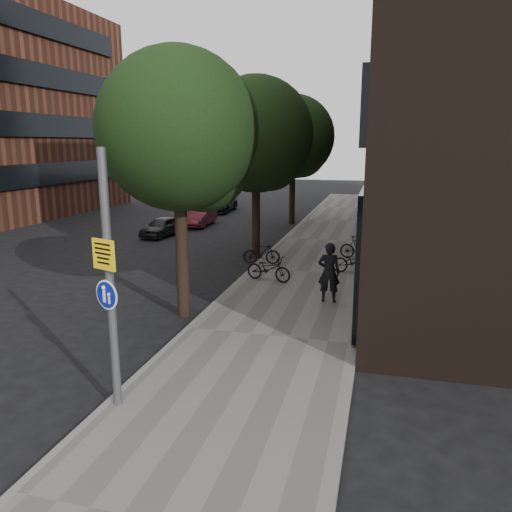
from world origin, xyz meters
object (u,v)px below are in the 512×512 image
(parked_bike_facade_near, at_px, (356,261))
(signpost, at_px, (110,281))
(pedestrian, at_px, (329,272))
(parked_car_near, at_px, (162,227))

(parked_bike_facade_near, bearing_deg, signpost, 155.78)
(parked_bike_facade_near, bearing_deg, pedestrian, 165.67)
(pedestrian, distance_m, parked_car_near, 13.83)
(signpost, height_order, pedestrian, signpost)
(pedestrian, bearing_deg, parked_car_near, -46.83)
(signpost, relative_size, pedestrian, 2.54)
(parked_bike_facade_near, height_order, parked_car_near, parked_car_near)
(signpost, distance_m, parked_car_near, 18.21)
(pedestrian, distance_m, parked_bike_facade_near, 3.84)
(pedestrian, xyz_separation_m, parked_bike_facade_near, (0.61, 3.76, -0.48))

